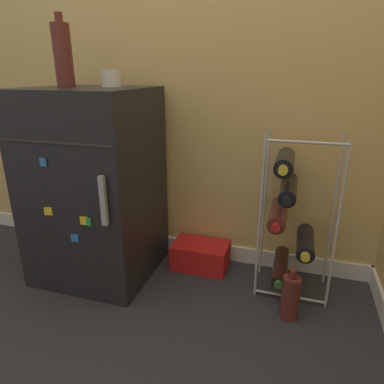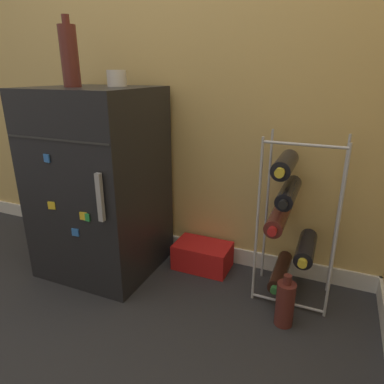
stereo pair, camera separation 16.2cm
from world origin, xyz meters
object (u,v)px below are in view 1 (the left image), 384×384
Objects in this scene: fridge_top_cup at (111,78)px; loose_bottle_floor at (290,297)px; mini_fridge at (95,186)px; soda_box at (200,255)px; fridge_top_bottle at (63,55)px; wine_rack at (288,215)px.

loose_bottle_floor is (0.90, -0.19, -0.88)m from fridge_top_cup.
mini_fridge is 3.19× the size of soda_box.
wine_rack is at bearing 9.74° from fridge_top_bottle.
mini_fridge is 3.15× the size of fridge_top_bottle.
fridge_top_bottle is at bearing 177.47° from loose_bottle_floor.
mini_fridge is 10.25× the size of fridge_top_cup.
fridge_top_bottle is (-0.99, -0.17, 0.69)m from wine_rack.
fridge_top_bottle reaches higher than fridge_top_cup.
wine_rack is at bearing 1.80° from fridge_top_cup.
loose_bottle_floor is at bearing -2.53° from fridge_top_bottle.
fridge_top_cup is (-0.41, -0.09, 0.91)m from soda_box.
fridge_top_cup is at bearing -167.82° from soda_box.
fridge_top_bottle is (-0.14, -0.14, 0.10)m from fridge_top_cup.
fridge_top_cup is at bearing -178.20° from wine_rack.
fridge_top_bottle reaches higher than wine_rack.
soda_box is (-0.44, 0.06, -0.32)m from wine_rack.
fridge_top_cup is at bearing 45.17° from fridge_top_bottle.
wine_rack is at bearing 101.76° from loose_bottle_floor.
fridge_top_cup is 0.22m from fridge_top_bottle.
loose_bottle_floor is at bearing -6.04° from mini_fridge.
soda_box is 0.56m from loose_bottle_floor.
soda_box is 0.99× the size of fridge_top_bottle.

